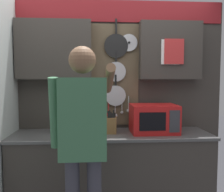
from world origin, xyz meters
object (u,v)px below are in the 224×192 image
object	(u,v)px
person	(83,134)
knife_block	(111,125)
utensil_crock	(63,126)
microwave	(154,119)

from	to	relation	value
person	knife_block	bearing A→B (deg)	67.45
knife_block	utensil_crock	bearing A→B (deg)	179.91
knife_block	person	distance (m)	0.73
microwave	utensil_crock	world-z (taller)	utensil_crock
knife_block	person	xyz separation A→B (m)	(-0.28, -0.67, 0.05)
microwave	person	world-z (taller)	person
utensil_crock	person	distance (m)	0.72
microwave	knife_block	distance (m)	0.47
microwave	utensil_crock	bearing A→B (deg)	179.93
knife_block	person	world-z (taller)	person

